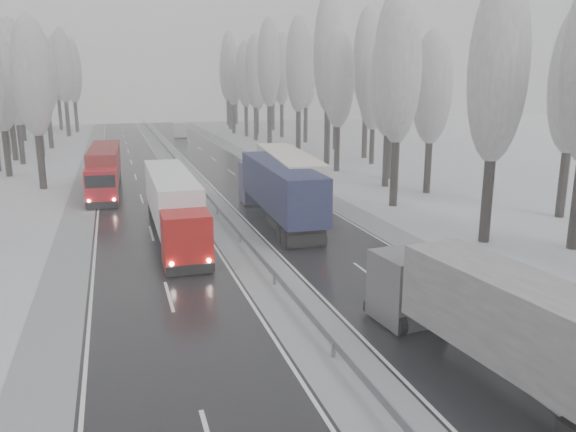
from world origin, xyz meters
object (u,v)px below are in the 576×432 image
truck_red_white (173,202)px  truck_cream_box (286,175)px  truck_blue_box (277,187)px  box_truck_distant (180,129)px  truck_red_red (105,167)px  truck_grey_tarp (532,336)px

truck_red_white → truck_cream_box: bearing=34.5°
truck_blue_box → truck_cream_box: 4.78m
truck_cream_box → box_truck_distant: (-1.10, 63.21, -1.29)m
truck_cream_box → truck_blue_box: bearing=-108.7°
box_truck_distant → truck_red_red: 53.50m
truck_red_red → box_truck_distant: bearing=78.2°
truck_blue_box → truck_cream_box: (2.01, 4.34, 0.08)m
truck_cream_box → box_truck_distant: bearing=97.1°
truck_red_red → truck_grey_tarp: bearing=-70.3°
truck_blue_box → box_truck_distant: (0.90, 67.55, -1.21)m
truck_blue_box → truck_red_white: 7.97m
truck_red_white → truck_grey_tarp: bearing=-69.3°
truck_grey_tarp → box_truck_distant: size_ratio=2.10×
truck_grey_tarp → truck_blue_box: size_ratio=0.90×
truck_grey_tarp → box_truck_distant: bearing=84.4°
box_truck_distant → truck_red_red: (-12.89, -51.91, 0.99)m
truck_cream_box → truck_red_red: 17.99m
truck_red_white → truck_blue_box: bearing=16.5°
truck_cream_box → truck_red_white: 11.68m
truck_red_white → truck_red_red: 18.40m
truck_grey_tarp → truck_red_white: bearing=104.8°
truck_grey_tarp → truck_blue_box: (-0.96, 25.26, 0.28)m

